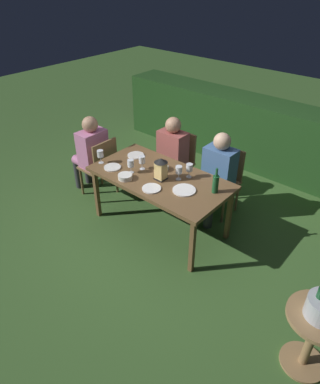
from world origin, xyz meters
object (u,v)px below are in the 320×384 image
wine_glass_a (100,154)px  bowl_olives (162,168)px  chair_side_right_a (178,160)px  lantern_centerpiece (161,168)px  plate_a (136,155)px  bowl_bread (125,177)px  person_in_pink (90,151)px  person_in_rust (170,155)px  wine_glass_e (179,170)px  green_bottle_on_table (216,184)px  plate_c (112,167)px  side_table (314,333)px  plate_b (184,190)px  person_in_blue (216,173)px  chair_side_right_b (223,178)px  plate_d (152,188)px  chair_head_near (101,165)px  dining_table (160,180)px  wine_glass_d (142,160)px  wine_glass_b (131,164)px  wine_glass_c (189,168)px

wine_glass_a → bowl_olives: (0.68, 0.36, -0.09)m
chair_side_right_a → lantern_centerpiece: size_ratio=3.28×
plate_a → bowl_bread: bowl_bread is taller
chair_side_right_a → plate_a: size_ratio=4.08×
person_in_pink → person_in_rust: bearing=34.9°
wine_glass_a → wine_glass_e: size_ratio=1.00×
green_bottle_on_table → plate_c: green_bottle_on_table is taller
bowl_olives → side_table: size_ratio=0.25×
plate_b → plate_c: 0.97m
person_in_blue → wine_glass_a: 1.44m
plate_a → plate_c: 0.41m
chair_side_right_b → wine_glass_e: bearing=-102.8°
wine_glass_a → plate_d: size_ratio=0.81×
plate_d → chair_side_right_a: bearing=113.8°
chair_head_near → wine_glass_a: size_ratio=5.15×
chair_side_right_b → lantern_centerpiece: bearing=-110.7°
chair_head_near → lantern_centerpiece: size_ratio=3.28×
dining_table → chair_side_right_a: chair_side_right_a is taller
person_in_pink → plate_b: size_ratio=4.52×
plate_a → wine_glass_d: bearing=-33.0°
plate_c → bowl_olives: (0.48, 0.36, 0.02)m
lantern_centerpiece → wine_glass_d: bearing=175.0°
lantern_centerpiece → wine_glass_b: bearing=-161.3°
wine_glass_c → bowl_bread: wine_glass_c is taller
wine_glass_a → plate_c: wine_glass_a is taller
chair_side_right_a → plate_d: bearing=-66.2°
plate_c → dining_table: bearing=22.2°
wine_glass_d → plate_a: 0.36m
wine_glass_b → wine_glass_a: bearing=-170.7°
wine_glass_c → person_in_pink: bearing=-172.3°
chair_side_right_a → lantern_centerpiece: lantern_centerpiece is taller
dining_table → chair_side_right_a: 0.92m
plate_d → side_table: 2.04m
person_in_rust → plate_d: bearing=-61.7°
chair_side_right_a → plate_b: 1.20m
chair_head_near → green_bottle_on_table: size_ratio=3.00×
person_in_blue → plate_c: size_ratio=5.64×
chair_side_right_b → bowl_olives: size_ratio=5.58×
chair_head_near → wine_glass_e: (1.28, 0.09, 0.37)m
green_bottle_on_table → wine_glass_b: bearing=-163.2°
person_in_pink → wine_glass_d: 1.02m
chair_side_right_b → wine_glass_e: (-0.17, -0.73, 0.37)m
bowl_olives → bowl_bread: 0.47m
wine_glass_c → plate_b: size_ratio=0.66×
wine_glass_c → chair_side_right_b: bearing=80.0°
plate_a → person_in_rust: bearing=66.7°
chair_side_right_b → bowl_bread: (-0.64, -1.12, 0.28)m
dining_table → green_bottle_on_table: size_ratio=5.69×
lantern_centerpiece → plate_d: 0.27m
wine_glass_d → bowl_bread: (0.01, -0.29, -0.09)m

